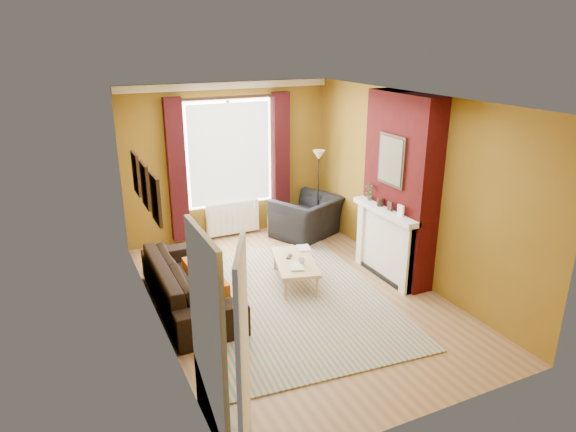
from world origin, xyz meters
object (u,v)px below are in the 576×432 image
object	(u,v)px
armchair	(307,217)
coffee_table	(295,263)
sofa	(190,283)
wicker_stool	(276,224)
floor_lamp	(319,168)

from	to	relation	value
armchair	coffee_table	size ratio (longest dim) A/B	0.92
sofa	wicker_stool	xyz separation A→B (m)	(2.18, 1.99, -0.14)
floor_lamp	coffee_table	bearing A→B (deg)	-126.99
wicker_stool	floor_lamp	distance (m)	1.32
wicker_stool	floor_lamp	xyz separation A→B (m)	(0.79, -0.20, 1.04)
coffee_table	floor_lamp	bearing A→B (deg)	68.58
armchair	wicker_stool	size ratio (longest dim) A/B	2.90
armchair	floor_lamp	world-z (taller)	floor_lamp
sofa	armchair	distance (m)	3.12
sofa	coffee_table	size ratio (longest dim) A/B	1.86
coffee_table	sofa	bearing A→B (deg)	-165.40
coffee_table	floor_lamp	size ratio (longest dim) A/B	0.79
sofa	wicker_stool	distance (m)	2.95
sofa	floor_lamp	world-z (taller)	floor_lamp
sofa	coffee_table	xyz separation A→B (m)	(1.60, -0.03, -0.00)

